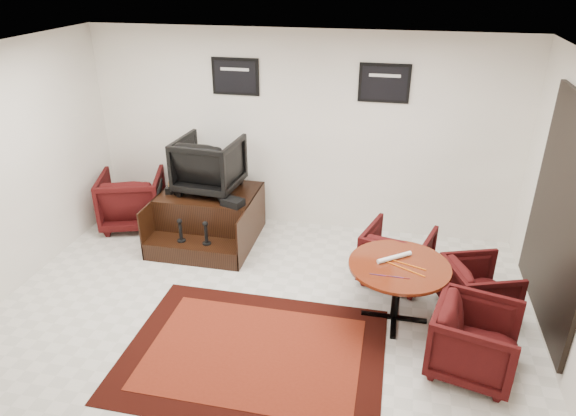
# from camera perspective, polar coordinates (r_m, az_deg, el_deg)

# --- Properties ---
(ground) EXTENTS (6.00, 6.00, 0.00)m
(ground) POSITION_cam_1_polar(r_m,az_deg,el_deg) (5.71, -3.66, -12.98)
(ground) COLOR silver
(ground) RESTS_ON ground
(room_shell) EXTENTS (6.02, 5.02, 2.81)m
(room_shell) POSITION_cam_1_polar(r_m,az_deg,el_deg) (4.82, 0.82, 4.03)
(room_shell) COLOR white
(room_shell) RESTS_ON ground
(area_rug) EXTENTS (2.59, 1.94, 0.01)m
(area_rug) POSITION_cam_1_polar(r_m,az_deg,el_deg) (5.38, -3.82, -15.78)
(area_rug) COLOR black
(area_rug) RESTS_ON ground
(shine_podium) EXTENTS (1.33, 1.36, 0.68)m
(shine_podium) POSITION_cam_1_polar(r_m,az_deg,el_deg) (7.29, -8.74, -1.07)
(shine_podium) COLOR black
(shine_podium) RESTS_ON ground
(shine_chair) EXTENTS (0.87, 0.83, 0.84)m
(shine_chair) POSITION_cam_1_polar(r_m,az_deg,el_deg) (7.09, -8.77, 5.11)
(shine_chair) COLOR black
(shine_chair) RESTS_ON shine_podium
(shoes_pair) EXTENTS (0.23, 0.26, 0.09)m
(shoes_pair) POSITION_cam_1_polar(r_m,az_deg,el_deg) (7.27, -12.40, 2.13)
(shoes_pair) COLOR black
(shoes_pair) RESTS_ON shine_podium
(polish_kit) EXTENTS (0.32, 0.27, 0.09)m
(polish_kit) POSITION_cam_1_polar(r_m,az_deg,el_deg) (6.73, -6.16, 0.64)
(polish_kit) COLOR black
(polish_kit) RESTS_ON shine_podium
(umbrella_black) EXTENTS (0.35, 0.13, 0.94)m
(umbrella_black) POSITION_cam_1_polar(r_m,az_deg,el_deg) (7.41, -14.52, 0.17)
(umbrella_black) COLOR black
(umbrella_black) RESTS_ON ground
(umbrella_hooked) EXTENTS (0.31, 0.12, 0.83)m
(umbrella_hooked) POSITION_cam_1_polar(r_m,az_deg,el_deg) (7.51, -14.41, 0.08)
(umbrella_hooked) COLOR black
(umbrella_hooked) RESTS_ON ground
(armchair_side) EXTENTS (1.07, 1.04, 0.89)m
(armchair_side) POSITION_cam_1_polar(r_m,az_deg,el_deg) (7.86, -16.93, 1.19)
(armchair_side) COLOR black
(armchair_side) RESTS_ON ground
(meeting_table) EXTENTS (1.07, 1.07, 0.70)m
(meeting_table) POSITION_cam_1_polar(r_m,az_deg,el_deg) (5.58, 12.20, -6.91)
(meeting_table) COLOR #4E160B
(meeting_table) RESTS_ON ground
(table_chair_back) EXTENTS (0.93, 0.89, 0.77)m
(table_chair_back) POSITION_cam_1_polar(r_m,az_deg,el_deg) (6.37, 12.03, -4.85)
(table_chair_back) COLOR black
(table_chair_back) RESTS_ON ground
(table_chair_window) EXTENTS (0.82, 0.85, 0.70)m
(table_chair_window) POSITION_cam_1_polar(r_m,az_deg,el_deg) (6.07, 20.51, -8.13)
(table_chair_window) COLOR black
(table_chair_window) RESTS_ON ground
(table_chair_corner) EXTENTS (0.87, 0.91, 0.78)m
(table_chair_corner) POSITION_cam_1_polar(r_m,az_deg,el_deg) (5.25, 20.12, -13.40)
(table_chair_corner) COLOR black
(table_chair_corner) RESTS_ON ground
(paper_roll) EXTENTS (0.36, 0.29, 0.05)m
(paper_roll) POSITION_cam_1_polar(r_m,az_deg,el_deg) (5.60, 11.74, -5.39)
(paper_roll) COLOR white
(paper_roll) RESTS_ON meeting_table
(table_clutter) EXTENTS (0.56, 0.36, 0.01)m
(table_clutter) POSITION_cam_1_polar(r_m,az_deg,el_deg) (5.46, 12.52, -6.58)
(table_clutter) COLOR #D75E0B
(table_clutter) RESTS_ON meeting_table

